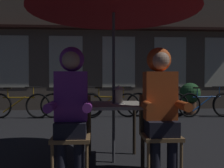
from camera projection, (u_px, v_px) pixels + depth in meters
ground_plane at (114, 162)px, 3.03m from camera, size 60.00×60.00×0.00m
cafe_table at (114, 112)px, 3.02m from camera, size 0.72×0.72×0.74m
lantern at (119, 94)px, 3.01m from camera, size 0.11×0.11×0.23m
chair_left at (72, 131)px, 2.62m from camera, size 0.40×0.40×0.87m
chair_right at (159, 129)px, 2.68m from camera, size 0.40×0.40×0.87m
person_left_hooded at (71, 98)px, 2.56m from camera, size 0.45×0.56×1.40m
person_right_hooded at (160, 98)px, 2.62m from camera, size 0.45×0.56×1.40m
shopfront_building at (118, 20)px, 8.37m from camera, size 10.00×0.93×6.20m
bicycle_nearest at (19, 105)px, 6.33m from camera, size 1.68×0.18×0.84m
bicycle_second at (72, 105)px, 6.38m from camera, size 1.68×0.18×0.84m
bicycle_third at (109, 104)px, 6.57m from camera, size 1.66×0.38×0.84m
bicycle_fourth at (157, 104)px, 6.57m from camera, size 1.66×0.34×0.84m
bicycle_fifth at (206, 104)px, 6.61m from camera, size 1.67×0.28×0.84m
potted_plant at (190, 96)px, 7.05m from camera, size 0.60×0.60×0.92m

